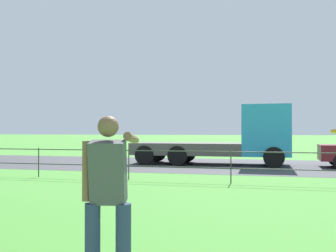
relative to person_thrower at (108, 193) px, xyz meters
The scene contains 4 objects.
street_strip 14.40m from the person_thrower, 81.07° to the left, with size 80.00×7.90×0.01m, color #424247.
park_fence 8.42m from the person_thrower, 74.63° to the left, with size 29.49×0.04×1.00m.
person_thrower is the anchor object (origin of this frame).
flatbed_truck_right 14.52m from the person_thrower, 89.22° to the left, with size 7.31×2.44×2.75m.
Camera 1 is at (-0.67, 2.35, 1.59)m, focal length 41.48 mm.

